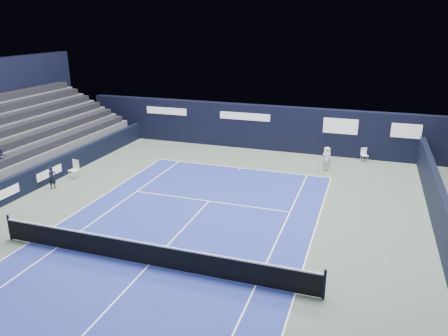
% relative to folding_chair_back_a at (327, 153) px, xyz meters
% --- Properties ---
extents(ground, '(48.00, 48.00, 0.00)m').
position_rel_folding_chair_back_a_xyz_m(ground, '(-4.86, -13.11, -0.49)').
color(ground, '#4B594F').
rests_on(ground, ground).
extents(court_surface, '(10.97, 23.77, 0.01)m').
position_rel_folding_chair_back_a_xyz_m(court_surface, '(-4.86, -15.11, -0.48)').
color(court_surface, navy).
rests_on(court_surface, ground).
extents(enclosure_wall_right, '(0.30, 22.00, 1.80)m').
position_rel_folding_chair_back_a_xyz_m(enclosure_wall_right, '(5.64, -9.11, 0.41)').
color(enclosure_wall_right, black).
rests_on(enclosure_wall_right, ground).
extents(folding_chair_back_a, '(0.40, 0.39, 0.86)m').
position_rel_folding_chair_back_a_xyz_m(folding_chair_back_a, '(0.00, 0.00, 0.00)').
color(folding_chair_back_a, white).
rests_on(folding_chair_back_a, ground).
extents(folding_chair_back_b, '(0.52, 0.51, 0.89)m').
position_rel_folding_chair_back_a_xyz_m(folding_chair_back_b, '(2.29, 0.65, 0.02)').
color(folding_chair_back_b, white).
rests_on(folding_chair_back_b, ground).
extents(line_judge_chair, '(0.54, 0.53, 1.07)m').
position_rel_folding_chair_back_a_xyz_m(line_judge_chair, '(-13.39, -7.96, 0.12)').
color(line_judge_chair, white).
rests_on(line_judge_chair, ground).
extents(line_judge, '(0.42, 0.51, 1.20)m').
position_rel_folding_chair_back_a_xyz_m(line_judge, '(-13.49, -9.74, 0.11)').
color(line_judge, black).
rests_on(line_judge, ground).
extents(court_markings, '(11.03, 23.83, 0.00)m').
position_rel_folding_chair_back_a_xyz_m(court_markings, '(-4.86, -15.11, -0.48)').
color(court_markings, white).
rests_on(court_markings, court_surface).
extents(tennis_net, '(12.90, 0.10, 1.10)m').
position_rel_folding_chair_back_a_xyz_m(tennis_net, '(-4.86, -15.11, 0.02)').
color(tennis_net, black).
rests_on(tennis_net, ground).
extents(back_sponsor_wall, '(26.00, 0.63, 3.10)m').
position_rel_folding_chair_back_a_xyz_m(back_sponsor_wall, '(-4.86, 1.39, 1.06)').
color(back_sponsor_wall, black).
rests_on(back_sponsor_wall, ground).
extents(side_barrier_left, '(0.33, 22.00, 1.20)m').
position_rel_folding_chair_back_a_xyz_m(side_barrier_left, '(-14.36, -9.14, 0.11)').
color(side_barrier_left, black).
rests_on(side_barrier_left, ground).
extents(spectator_stand, '(6.00, 18.00, 6.40)m').
position_rel_folding_chair_back_a_xyz_m(spectator_stand, '(-18.14, -8.12, 1.47)').
color(spectator_stand, '#4A4A4C').
rests_on(spectator_stand, ground).
extents(tennis_player, '(0.63, 0.86, 1.50)m').
position_rel_folding_chair_back_a_xyz_m(tennis_player, '(0.20, -2.00, 0.26)').
color(tennis_player, silver).
rests_on(tennis_player, ground).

